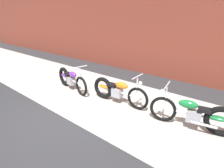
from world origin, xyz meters
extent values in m
plane|color=#2D2D30|center=(0.00, 0.00, 0.00)|extent=(80.00, 80.00, 0.00)
cube|color=#B2ADA3|center=(0.00, 1.75, 0.00)|extent=(36.00, 3.50, 0.01)
cube|color=brown|center=(0.00, 5.20, 3.04)|extent=(36.00, 0.50, 6.07)
torus|color=black|center=(-0.84, 1.30, 0.34)|extent=(0.68, 0.20, 0.68)
torus|color=black|center=(-2.12, 1.53, 0.36)|extent=(0.74, 0.26, 0.73)
cylinder|color=silver|center=(-1.48, 1.41, 0.38)|extent=(1.23, 0.27, 0.06)
cube|color=#99999E|center=(-1.56, 1.43, 0.34)|extent=(0.35, 0.27, 0.28)
ellipsoid|color=#6B2D93|center=(-1.40, 1.40, 0.62)|extent=(0.47, 0.26, 0.20)
ellipsoid|color=#6B2D93|center=(-2.07, 1.52, 0.42)|extent=(0.46, 0.25, 0.10)
cube|color=black|center=(-1.76, 1.46, 0.56)|extent=(0.31, 0.25, 0.08)
cylinder|color=silver|center=(-0.88, 1.31, 0.65)|extent=(0.05, 0.05, 0.62)
cylinder|color=silver|center=(-0.88, 1.31, 1.01)|extent=(0.13, 0.58, 0.03)
sphere|color=white|center=(-0.78, 1.29, 0.83)|extent=(0.11, 0.11, 0.11)
cylinder|color=silver|center=(-1.77, 1.62, 0.26)|extent=(0.55, 0.16, 0.06)
torus|color=black|center=(1.18, 1.68, 0.34)|extent=(0.68, 0.12, 0.68)
torus|color=black|center=(-0.12, 1.61, 0.36)|extent=(0.74, 0.17, 0.73)
cylinder|color=silver|center=(0.53, 1.65, 0.38)|extent=(1.24, 0.12, 0.06)
cube|color=#99999E|center=(0.45, 1.64, 0.34)|extent=(0.33, 0.24, 0.28)
ellipsoid|color=orange|center=(0.61, 1.65, 0.62)|extent=(0.45, 0.21, 0.20)
ellipsoid|color=orange|center=(-0.07, 1.61, 0.42)|extent=(0.45, 0.20, 0.10)
cube|color=black|center=(0.25, 1.63, 0.56)|extent=(0.29, 0.22, 0.08)
cylinder|color=silver|center=(1.14, 1.68, 0.65)|extent=(0.05, 0.05, 0.62)
cylinder|color=silver|center=(1.14, 1.68, 1.01)|extent=(0.06, 0.58, 0.03)
sphere|color=white|center=(1.24, 1.69, 0.83)|extent=(0.11, 0.11, 0.11)
cylinder|color=silver|center=(0.20, 1.78, 0.26)|extent=(0.55, 0.09, 0.06)
torus|color=black|center=(2.02, 1.56, 0.34)|extent=(0.68, 0.21, 0.68)
torus|color=black|center=(3.29, 1.82, 0.36)|extent=(0.74, 0.27, 0.73)
cylinder|color=silver|center=(2.66, 1.69, 0.38)|extent=(1.22, 0.30, 0.06)
cube|color=#99999E|center=(2.74, 1.70, 0.34)|extent=(0.36, 0.28, 0.28)
ellipsoid|color=#197A38|center=(2.58, 1.67, 0.62)|extent=(0.47, 0.27, 0.20)
ellipsoid|color=#197A38|center=(3.24, 1.81, 0.42)|extent=(0.47, 0.26, 0.10)
cube|color=black|center=(2.93, 1.74, 0.56)|extent=(0.31, 0.25, 0.08)
cylinder|color=silver|center=(2.06, 1.56, 0.65)|extent=(0.05, 0.05, 0.62)
cylinder|color=silver|center=(2.06, 1.56, 1.01)|extent=(0.15, 0.57, 0.03)
sphere|color=white|center=(1.96, 1.54, 0.83)|extent=(0.11, 0.11, 0.11)
cylinder|color=silver|center=(3.00, 1.60, 0.26)|extent=(0.55, 0.17, 0.06)
camera|label=1|loc=(3.66, -2.43, 2.56)|focal=28.92mm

